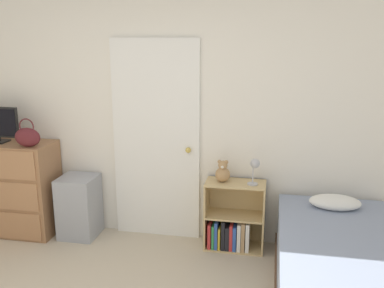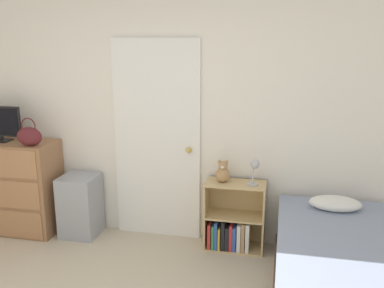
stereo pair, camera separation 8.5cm
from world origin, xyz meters
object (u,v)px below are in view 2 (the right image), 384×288
(dresser, at_px, (11,186))
(bed, at_px, (341,278))
(tv, at_px, (0,123))
(desk_lamp, at_px, (255,167))
(teddy_bear, at_px, (223,173))
(storage_bin, at_px, (81,205))
(handbag, at_px, (29,136))
(bookshelf, at_px, (232,225))

(dresser, bearing_deg, bed, -12.81)
(tv, xyz_separation_m, desk_lamp, (2.61, 0.04, -0.32))
(teddy_bear, bearing_deg, dresser, -178.05)
(storage_bin, bearing_deg, handbag, -159.21)
(teddy_bear, distance_m, desk_lamp, 0.32)
(storage_bin, bearing_deg, bookshelf, 1.24)
(dresser, xyz_separation_m, bookshelf, (2.36, 0.07, -0.24))
(teddy_bear, bearing_deg, bookshelf, -2.60)
(dresser, xyz_separation_m, desk_lamp, (2.56, 0.04, 0.37))
(tv, relative_size, teddy_bear, 2.13)
(storage_bin, relative_size, bed, 0.33)
(storage_bin, height_order, bed, bed)
(handbag, xyz_separation_m, bookshelf, (2.01, 0.19, -0.84))
(dresser, distance_m, bed, 3.38)
(dresser, bearing_deg, handbag, -18.82)
(storage_bin, bearing_deg, dresser, -177.19)
(teddy_bear, bearing_deg, storage_bin, -178.49)
(dresser, relative_size, storage_bin, 1.57)
(dresser, height_order, bed, dresser)
(tv, distance_m, bed, 3.53)
(dresser, xyz_separation_m, handbag, (0.35, -0.12, 0.59))
(teddy_bear, bearing_deg, tv, -177.89)
(storage_bin, relative_size, bookshelf, 0.94)
(teddy_bear, height_order, desk_lamp, desk_lamp)
(tv, distance_m, storage_bin, 1.18)
(bookshelf, height_order, bed, bookshelf)
(dresser, height_order, desk_lamp, dresser)
(storage_bin, relative_size, teddy_bear, 2.96)
(handbag, relative_size, storage_bin, 0.44)
(tv, xyz_separation_m, storage_bin, (0.81, 0.05, -0.86))
(storage_bin, distance_m, bed, 2.64)
(dresser, height_order, handbag, handbag)
(dresser, distance_m, bookshelf, 2.38)
(bookshelf, relative_size, teddy_bear, 3.14)
(bookshelf, xyz_separation_m, teddy_bear, (-0.11, 0.00, 0.53))
(handbag, height_order, bed, handbag)
(storage_bin, bearing_deg, bed, -17.31)
(tv, bearing_deg, teddy_bear, 2.11)
(storage_bin, distance_m, bookshelf, 1.60)
(handbag, height_order, storage_bin, handbag)
(tv, bearing_deg, desk_lamp, 0.98)
(bed, bearing_deg, storage_bin, 162.69)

